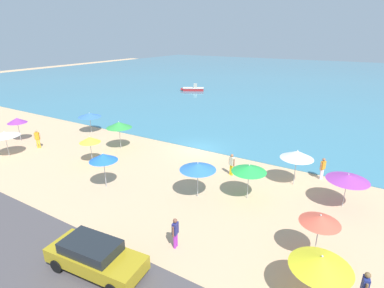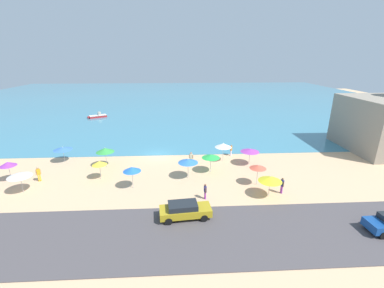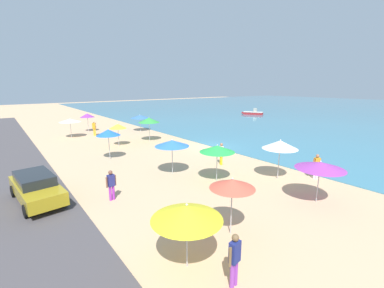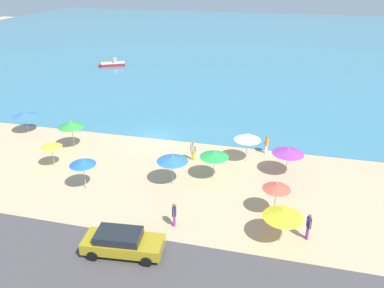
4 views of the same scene
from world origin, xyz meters
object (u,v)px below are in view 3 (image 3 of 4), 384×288
Objects in this scene: bather_0 at (94,127)px; skiff_nearshore at (253,113)px; beach_umbrella_0 at (118,126)px; beach_umbrella_1 at (149,120)px; beach_umbrella_9 at (217,149)px; bather_1 at (235,258)px; beach_umbrella_2 at (280,145)px; beach_umbrella_7 at (108,132)px; beach_umbrella_11 at (187,213)px; beach_umbrella_5 at (70,120)px; beach_umbrella_3 at (320,165)px; parked_car_0 at (36,187)px; beach_umbrella_8 at (172,143)px; beach_umbrella_4 at (140,117)px; bather_3 at (221,153)px; beach_umbrella_6 at (232,184)px; beach_umbrella_10 at (87,115)px; bather_2 at (317,165)px; bather_4 at (111,184)px.

bather_0 reaches higher than skiff_nearshore.
beach_umbrella_0 is at bearing 2.07° from bather_0.
beach_umbrella_1 is 13.71m from beach_umbrella_9.
bather_1 reaches higher than skiff_nearshore.
beach_umbrella_2 is 1.02× the size of beach_umbrella_7.
beach_umbrella_9 is 8.22m from beach_umbrella_11.
bather_1 is (20.37, -8.14, -1.31)m from beach_umbrella_1.
beach_umbrella_5 is at bearing -178.47° from beach_umbrella_7.
beach_umbrella_1 reaches higher than beach_umbrella_3.
beach_umbrella_5 is 18.10m from parked_car_0.
beach_umbrella_8 is 1.03× the size of beach_umbrella_11.
beach_umbrella_4 is 0.98× the size of beach_umbrella_8.
skiff_nearshore is at bearing 125.43° from bather_3.
beach_umbrella_10 reaches higher than beach_umbrella_6.
beach_umbrella_6 is at bearing -83.09° from bather_2.
parked_car_0 is (-2.16, -3.20, -0.09)m from bather_4.
bather_0 is 33.40m from skiff_nearshore.
beach_umbrella_2 is 1.53× the size of bather_3.
skiff_nearshore is (-28.56, 29.73, -1.62)m from beach_umbrella_3.
beach_umbrella_9 is (-2.15, -3.51, -0.17)m from beach_umbrella_2.
beach_umbrella_5 is (-0.92, -8.43, 0.10)m from beach_umbrella_4.
beach_umbrella_1 is 10.67m from beach_umbrella_10.
beach_umbrella_1 is at bearing 143.95° from bather_4.
beach_umbrella_7 reaches higher than beach_umbrella_9.
bather_3 is at bearing 137.85° from bather_1.
beach_umbrella_4 is 0.51× the size of parked_car_0.
beach_umbrella_7 is 1.08× the size of beach_umbrella_9.
beach_umbrella_11 is (25.03, -10.74, 0.08)m from beach_umbrella_4.
bather_4 is at bearing -101.81° from beach_umbrella_9.
beach_umbrella_11 is 1.33× the size of bather_0.
bather_0 reaches higher than bather_1.
bather_0 is (-24.98, 2.23, -1.20)m from beach_umbrella_6.
skiff_nearshore is (-29.96, 37.51, -0.61)m from bather_1.
beach_umbrella_10 is at bearing -169.77° from bather_3.
beach_umbrella_9 is at bearing -159.12° from beach_umbrella_3.
beach_umbrella_7 is at bearing -11.29° from bather_0.
beach_umbrella_0 is at bearing 172.17° from beach_umbrella_6.
beach_umbrella_10 is at bearing 157.26° from parked_car_0.
bather_0 is (-25.66, -3.54, -1.00)m from beach_umbrella_3.
beach_umbrella_11 is 47.54m from skiff_nearshore.
beach_umbrella_7 reaches higher than beach_umbrella_8.
beach_umbrella_6 is at bearing -5.10° from bather_0.
bather_4 is (19.33, -2.41, -1.09)m from beach_umbrella_5.
beach_umbrella_1 is 1.10× the size of beach_umbrella_5.
beach_umbrella_8 reaches higher than bather_1.
parked_car_0 is at bearing -94.44° from beach_umbrella_8.
bather_2 is at bearing 51.39° from beach_umbrella_2.
beach_umbrella_7 reaches higher than bather_2.
parked_car_0 is (-10.38, -3.91, -0.16)m from bather_1.
beach_umbrella_0 is at bearing -160.78° from bather_3.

